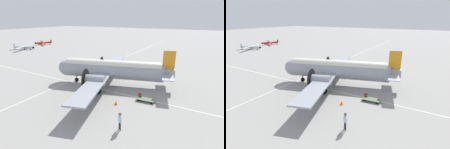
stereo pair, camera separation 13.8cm
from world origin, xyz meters
TOP-DOWN VIEW (x-y plane):
  - ground_plane at (0.00, 0.00)m, footprint 300.00×300.00m
  - apron_line_eastwest at (0.00, 2.52)m, footprint 120.00×0.16m
  - apron_line_northsouth at (7.20, 0.00)m, footprint 0.16×120.00m
  - airliner_main at (0.42, 0.13)m, footprint 18.85×23.99m
  - crew_foreground at (-6.71, 10.18)m, footprint 0.50×0.42m
  - suitcase_near_door at (-5.93, 2.75)m, footprint 0.46×0.15m
  - suitcase_upright_spare at (-5.68, 2.07)m, footprint 0.51×0.16m
  - baggage_cart at (-6.85, 3.05)m, footprint 2.47×1.28m
  - light_aircraft_distant at (42.35, -13.49)m, footprint 7.42×9.54m
  - light_aircraft_taxiing at (46.35, -24.65)m, footprint 8.33×6.57m
  - traffic_cone at (-3.89, 5.81)m, footprint 0.42×0.42m

SIDE VIEW (x-z plane):
  - ground_plane at x=0.00m, z-range 0.00..0.00m
  - apron_line_eastwest at x=0.00m, z-range 0.00..0.01m
  - apron_line_northsouth at x=7.20m, z-range 0.00..0.01m
  - suitcase_upright_spare at x=-5.68m, z-range -0.02..0.47m
  - traffic_cone at x=-3.89m, z-range -0.02..0.53m
  - baggage_cart at x=-6.85m, z-range 0.00..0.56m
  - suitcase_near_door at x=-5.93m, z-range -0.02..0.58m
  - light_aircraft_taxiing at x=46.35m, z-range -0.12..1.67m
  - light_aircraft_distant at x=42.35m, z-range -0.16..1.78m
  - crew_foreground at x=-6.71m, z-range 0.23..2.02m
  - airliner_main at x=0.42m, z-range -0.40..5.57m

